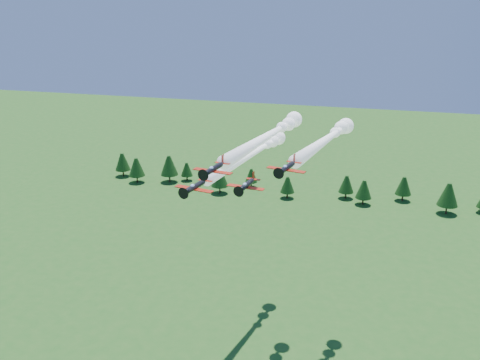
% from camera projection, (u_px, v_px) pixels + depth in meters
% --- Properties ---
extents(plane_lead, '(11.97, 45.25, 3.70)m').
position_uv_depth(plane_lead, '(270.00, 135.00, 111.15)').
color(plane_lead, black).
rests_on(plane_lead, ground).
extents(plane_left, '(14.39, 47.76, 3.70)m').
position_uv_depth(plane_left, '(254.00, 152.00, 125.86)').
color(plane_left, black).
rests_on(plane_left, ground).
extents(plane_right, '(12.95, 41.07, 3.70)m').
position_uv_depth(plane_right, '(329.00, 138.00, 113.80)').
color(plane_right, black).
rests_on(plane_right, ground).
extents(plane_slot, '(7.76, 8.45, 2.71)m').
position_uv_depth(plane_slot, '(246.00, 185.00, 105.07)').
color(plane_slot, black).
rests_on(plane_slot, ground).
extents(treeline, '(179.49, 17.41, 11.82)m').
position_uv_depth(treeline, '(296.00, 180.00, 214.56)').
color(treeline, '#382314').
rests_on(treeline, ground).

